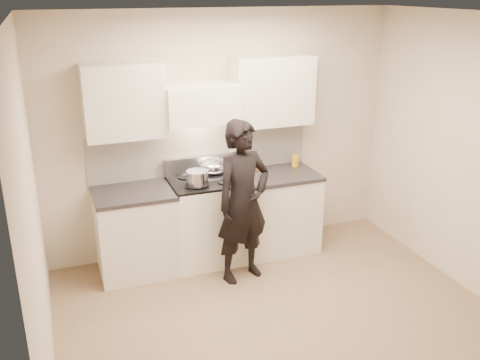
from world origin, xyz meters
The scene contains 11 objects.
ground_plane centered at (0.00, 0.00, 0.00)m, with size 4.00×4.00×0.00m, color #7D6349.
room_shell centered at (-0.06, 0.37, 1.60)m, with size 4.04×3.54×2.70m.
stove centered at (-0.30, 1.42, 0.47)m, with size 0.76×0.65×0.96m.
counter_right centered at (0.53, 1.43, 0.46)m, with size 0.92×0.67×0.92m.
counter_left centered at (-1.08, 1.43, 0.46)m, with size 0.82×0.67×0.92m.
wok centered at (-0.17, 1.56, 1.04)m, with size 0.32×0.39×0.25m.
stock_pot centered at (-0.43, 1.28, 1.04)m, with size 0.32×0.27×0.15m.
utensil_crock centered at (0.21, 1.59, 1.03)m, with size 0.14×0.14×0.37m.
spice_jar centered at (0.38, 1.63, 0.97)m, with size 0.04×0.04×0.09m.
oil_glass centered at (0.84, 1.58, 0.99)m, with size 0.08×0.08×0.14m.
person centered at (-0.06, 0.92, 0.85)m, with size 0.62×0.41×1.70m, color black.
Camera 1 is at (-1.81, -3.76, 2.91)m, focal length 40.00 mm.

